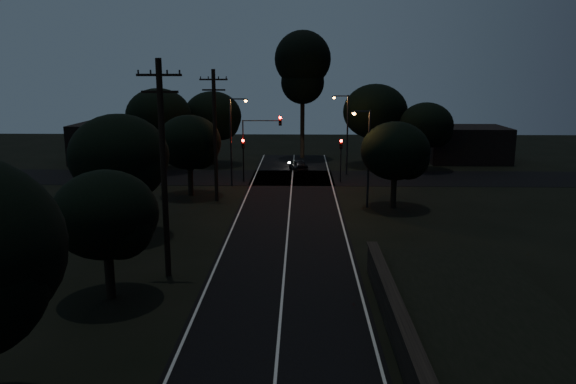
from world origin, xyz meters
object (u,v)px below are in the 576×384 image
object	(u,v)px
streetlight_a	(233,136)
streetlight_b	(346,129)
car	(298,165)
tall_pine	(303,67)
utility_pole_mid	(163,166)
utility_pole_far	(215,134)
signal_mast	(261,136)
streetlight_c	(366,152)
signal_left	(243,152)
signal_right	(341,152)

from	to	relation	value
streetlight_a	streetlight_b	size ratio (longest dim) A/B	1.00
car	tall_pine	bearing A→B (deg)	-107.15
utility_pole_mid	streetlight_a	size ratio (longest dim) A/B	1.38
utility_pole_mid	car	world-z (taller)	utility_pole_mid
utility_pole_mid	utility_pole_far	xyz separation A→B (m)	(0.00, 17.00, -0.25)
signal_mast	streetlight_b	world-z (taller)	streetlight_b
signal_mast	streetlight_b	xyz separation A→B (m)	(8.22, 4.01, 0.30)
streetlight_c	signal_left	bearing A→B (deg)	136.24
tall_pine	car	size ratio (longest dim) A/B	4.21
utility_pole_mid	signal_left	bearing A→B (deg)	86.79
utility_pole_mid	signal_mast	xyz separation A→B (m)	(3.09, 24.99, -1.40)
signal_left	signal_mast	world-z (taller)	signal_mast
utility_pole_far	signal_right	distance (m)	13.53
utility_pole_mid	signal_mast	size ratio (longest dim) A/B	1.76
signal_mast	streetlight_b	bearing A→B (deg)	25.99
utility_pole_mid	tall_pine	xyz separation A→B (m)	(7.00, 40.00, 5.06)
signal_mast	streetlight_a	size ratio (longest dim) A/B	0.78
streetlight_b	car	bearing A→B (deg)	157.02
utility_pole_far	tall_pine	bearing A→B (deg)	73.07
signal_mast	streetlight_a	world-z (taller)	streetlight_a
signal_left	car	xyz separation A→B (m)	(5.19, 6.01, -2.23)
signal_left	signal_mast	xyz separation A→B (m)	(1.69, 0.00, 1.50)
signal_right	utility_pole_far	bearing A→B (deg)	-143.00
streetlight_c	signal_right	bearing A→B (deg)	97.02
streetlight_a	streetlight_c	world-z (taller)	streetlight_a
streetlight_c	streetlight_b	bearing A→B (deg)	92.14
signal_right	tall_pine	bearing A→B (deg)	103.49
tall_pine	streetlight_a	distance (m)	19.15
streetlight_b	streetlight_c	world-z (taller)	streetlight_b
streetlight_c	car	bearing A→B (deg)	108.13
streetlight_a	streetlight_b	world-z (taller)	same
utility_pole_far	car	bearing A→B (deg)	64.79
streetlight_b	streetlight_c	xyz separation A→B (m)	(0.52, -14.00, -0.29)
car	signal_mast	bearing A→B (deg)	45.19
utility_pole_far	streetlight_a	distance (m)	6.10
utility_pole_far	streetlight_c	bearing A→B (deg)	-9.60
utility_pole_far	signal_right	xyz separation A→B (m)	(10.60, 7.99, -2.65)
streetlight_a	utility_pole_mid	bearing A→B (deg)	-91.73
utility_pole_mid	streetlight_c	distance (m)	19.15
utility_pole_mid	signal_right	distance (m)	27.30
tall_pine	signal_right	world-z (taller)	tall_pine
utility_pole_mid	car	size ratio (longest dim) A/B	3.09
signal_mast	tall_pine	bearing A→B (deg)	75.38
tall_pine	utility_pole_far	bearing A→B (deg)	-106.93
signal_left	streetlight_a	xyz separation A→B (m)	(-0.71, -1.99, 1.80)
utility_pole_far	tall_pine	xyz separation A→B (m)	(7.00, 23.00, 5.31)
tall_pine	signal_right	bearing A→B (deg)	-76.51
streetlight_b	streetlight_c	bearing A→B (deg)	-87.86
streetlight_b	tall_pine	bearing A→B (deg)	111.38
utility_pole_far	streetlight_b	world-z (taller)	utility_pole_far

